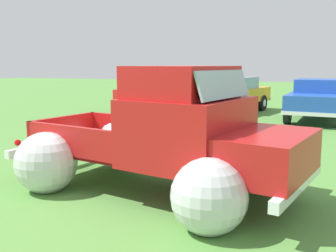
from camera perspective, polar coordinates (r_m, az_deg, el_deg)
The scene contains 7 objects.
ground_plane at distance 6.24m, azimuth -2.33°, elevation -9.19°, with size 80.00×80.00×0.00m, color #548C3D.
vintage_pickup_truck at distance 5.83m, azimuth 0.75°, elevation -2.76°, with size 4.88×3.37×1.96m.
show_car_0 at distance 16.49m, azimuth -0.75°, elevation 4.92°, with size 2.56×4.57×1.43m.
show_car_1 at distance 16.09m, azimuth 8.94°, elevation 4.73°, with size 2.78×4.78×1.43m.
show_car_2 at distance 14.74m, azimuth 20.97°, elevation 3.85°, with size 1.97×4.41×1.43m.
spectator_0 at distance 11.31m, azimuth 9.63°, elevation 3.86°, with size 0.52×0.46×1.68m.
spectator_1 at distance 13.33m, azimuth 0.28°, elevation 5.01°, with size 0.42×0.53×1.78m.
Camera 1 is at (2.52, -5.37, 1.94)m, focal length 41.88 mm.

